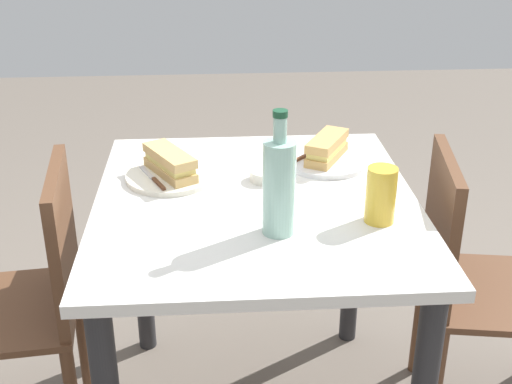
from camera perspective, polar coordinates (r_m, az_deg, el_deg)
name	(u,v)px	position (r m, az deg, el deg)	size (l,w,h in m)	color
dining_table	(256,244)	(1.86, 0.00, -4.30)	(0.93, 0.84, 0.77)	silver
chair_far	(32,295)	(2.00, -18.10, -8.14)	(0.44, 0.44, 0.85)	brown
chair_near	(470,278)	(2.08, 17.38, -6.81)	(0.46, 0.46, 0.85)	brown
plate_near	(171,176)	(1.93, -7.10, 1.30)	(0.25, 0.25, 0.01)	silver
baguette_sandwich_near	(170,163)	(1.91, -7.16, 2.44)	(0.21, 0.16, 0.07)	tan
knife_near	(154,179)	(1.89, -8.50, 1.09)	(0.17, 0.08, 0.01)	silver
plate_far	(326,161)	(2.02, 5.85, 2.59)	(0.25, 0.25, 0.01)	white
baguette_sandwich_far	(327,148)	(2.01, 5.90, 3.68)	(0.20, 0.15, 0.07)	tan
knife_far	(306,156)	(2.03, 4.19, 3.04)	(0.14, 0.13, 0.01)	silver
water_bottle	(279,185)	(1.58, 1.93, 0.56)	(0.08, 0.08, 0.30)	#99C6B7
beer_glass	(381,195)	(1.68, 10.33, -0.25)	(0.07, 0.07, 0.14)	gold
olive_bowl	(266,175)	(1.90, 0.81, 1.40)	(0.09, 0.09, 0.03)	silver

